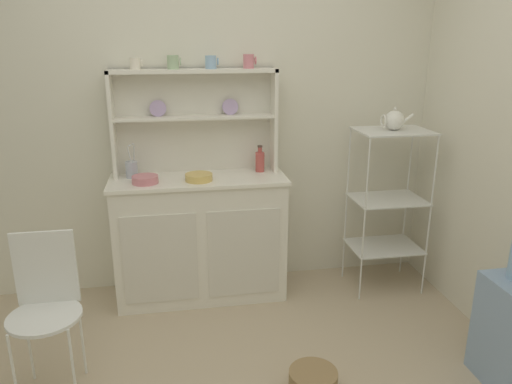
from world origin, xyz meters
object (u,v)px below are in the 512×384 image
at_px(cup_cream_0, 135,64).
at_px(porcelain_teapot, 394,120).
at_px(hutch_cabinet, 200,236).
at_px(jam_bottle, 260,161).
at_px(floor_basket, 313,382).
at_px(wire_chair, 45,299).
at_px(utensil_jar, 132,169).
at_px(bakers_rack, 388,192).
at_px(bowl_mixing_large, 145,180).
at_px(hutch_shelf_unit, 195,113).

distance_m(cup_cream_0, porcelain_teapot, 1.74).
bearing_deg(hutch_cabinet, jam_bottle, 11.19).
bearing_deg(floor_basket, jam_bottle, 92.75).
relative_size(wire_chair, utensil_jar, 3.70).
bearing_deg(bakers_rack, cup_cream_0, 172.78).
distance_m(jam_bottle, porcelain_teapot, 0.95).
relative_size(utensil_jar, porcelain_teapot, 1.03).
relative_size(bowl_mixing_large, utensil_jar, 0.73).
height_order(bakers_rack, cup_cream_0, cup_cream_0).
relative_size(bakers_rack, floor_basket, 4.61).
bearing_deg(porcelain_teapot, wire_chair, -160.58).
distance_m(wire_chair, cup_cream_0, 1.54).
relative_size(hutch_cabinet, jam_bottle, 6.35).
bearing_deg(hutch_cabinet, cup_cream_0, 161.50).
bearing_deg(hutch_shelf_unit, jam_bottle, -10.21).
distance_m(wire_chair, porcelain_teapot, 2.39).
bearing_deg(bakers_rack, floor_basket, -128.48).
bearing_deg(bowl_mixing_large, wire_chair, -121.91).
xyz_separation_m(hutch_cabinet, utensil_jar, (-0.44, 0.08, 0.48)).
xyz_separation_m(hutch_cabinet, jam_bottle, (0.44, 0.09, 0.50)).
bearing_deg(wire_chair, bakers_rack, -0.68).
height_order(hutch_shelf_unit, bakers_rack, hutch_shelf_unit).
xyz_separation_m(hutch_shelf_unit, cup_cream_0, (-0.37, -0.04, 0.33)).
relative_size(hutch_cabinet, porcelain_teapot, 5.26).
distance_m(hutch_cabinet, cup_cream_0, 1.23).
height_order(hutch_cabinet, jam_bottle, jam_bottle).
xyz_separation_m(wire_chair, bowl_mixing_large, (0.48, 0.78, 0.38)).
distance_m(bowl_mixing_large, utensil_jar, 0.18).
xyz_separation_m(bakers_rack, bowl_mixing_large, (-1.67, 0.02, 0.17)).
relative_size(hutch_shelf_unit, wire_chair, 1.30).
bearing_deg(jam_bottle, porcelain_teapot, -11.36).
bearing_deg(wire_chair, hutch_cabinet, 25.67).
relative_size(floor_basket, jam_bottle, 1.37).
xyz_separation_m(floor_basket, jam_bottle, (-0.06, 1.22, 0.89)).
xyz_separation_m(bowl_mixing_large, jam_bottle, (0.78, 0.16, 0.05)).
distance_m(floor_basket, utensil_jar, 1.76).
distance_m(hutch_shelf_unit, utensil_jar, 0.57).
distance_m(hutch_cabinet, porcelain_teapot, 1.54).
bearing_deg(jam_bottle, floor_basket, -87.25).
bearing_deg(floor_basket, wire_chair, 167.82).
height_order(hutch_cabinet, utensil_jar, utensil_jar).
distance_m(bakers_rack, wire_chair, 2.29).
xyz_separation_m(utensil_jar, porcelain_teapot, (1.76, -0.17, 0.31)).
distance_m(hutch_cabinet, wire_chair, 1.19).
height_order(hutch_cabinet, cup_cream_0, cup_cream_0).
distance_m(floor_basket, porcelain_teapot, 1.78).
relative_size(cup_cream_0, porcelain_teapot, 0.35).
distance_m(hutch_cabinet, bowl_mixing_large, 0.57).
xyz_separation_m(hutch_shelf_unit, utensil_jar, (-0.44, -0.09, -0.35)).
distance_m(hutch_cabinet, bakers_rack, 1.36).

